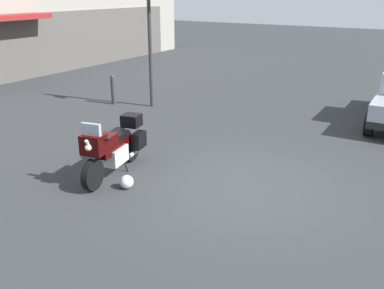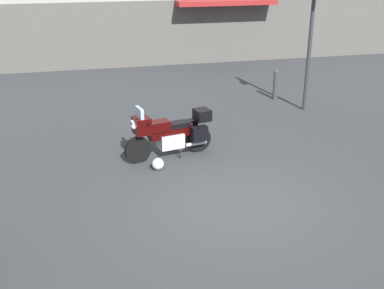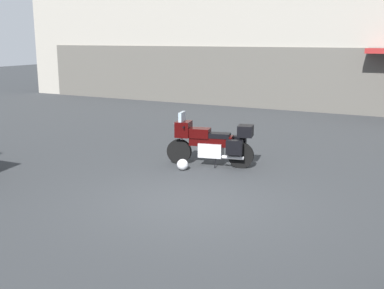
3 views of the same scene
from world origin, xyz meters
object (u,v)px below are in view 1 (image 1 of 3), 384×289
Objects in this scene: motorcycle at (113,146)px; bollard_curbside at (113,89)px; helmet at (127,182)px; streetlamp_curbside at (154,31)px.

bollard_curbside is (4.48, 3.99, -0.08)m from motorcycle.
streetlamp_curbside is (5.38, 3.22, 2.36)m from helmet.
bollard_curbside reaches higher than helmet.
motorcycle is at bearing -153.02° from streetlamp_curbside.
bollard_curbside is at bearing 43.63° from helmet.
streetlamp_curbside is at bearing -73.06° from bollard_curbside.
streetlamp_curbside is (4.93, 2.51, 1.88)m from motorcycle.
bollard_curbside is at bearing -150.13° from motorcycle.
helmet is 0.07× the size of streetlamp_curbside.
helmet is 6.70m from streetlamp_curbside.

